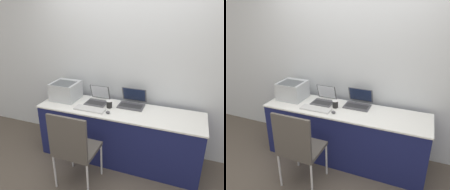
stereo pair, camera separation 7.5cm
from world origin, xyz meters
TOP-DOWN VIEW (x-y plane):
  - ground_plane at (0.00, 0.00)m, footprint 14.00×14.00m
  - wall_back at (0.00, 0.70)m, footprint 8.00×0.05m
  - table at (0.00, 0.29)m, footprint 2.19×0.60m
  - printer at (-0.84, 0.36)m, footprint 0.37×0.36m
  - laptop_left at (-0.36, 0.41)m, footprint 0.29×0.30m
  - laptop_right at (0.13, 0.48)m, footprint 0.34×0.31m
  - external_keyboard at (-0.36, 0.15)m, footprint 0.41×0.15m
  - coffee_cup at (-0.14, 0.30)m, footprint 0.08×0.08m
  - mouse at (-0.09, 0.13)m, footprint 0.06×0.04m
  - chair at (-0.30, -0.39)m, footprint 0.46×0.43m

SIDE VIEW (x-z plane):
  - ground_plane at x=0.00m, z-range 0.00..0.00m
  - table at x=0.00m, z-range 0.00..0.76m
  - chair at x=-0.30m, z-range 0.08..1.07m
  - external_keyboard at x=-0.36m, z-range 0.76..0.78m
  - mouse at x=-0.09m, z-range 0.76..0.80m
  - laptop_right at x=0.13m, z-range 0.70..0.93m
  - coffee_cup at x=-0.14m, z-range 0.76..0.87m
  - laptop_left at x=-0.36m, z-range 0.70..0.93m
  - printer at x=-0.84m, z-range 0.77..1.03m
  - wall_back at x=0.00m, z-range 0.00..2.60m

